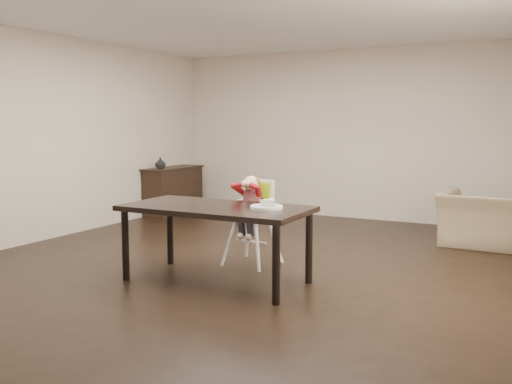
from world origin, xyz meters
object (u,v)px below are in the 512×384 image
Objects in this scene: dining_table at (216,214)px; high_chair at (253,202)px; armchair at (485,210)px; sideboard at (173,190)px.

dining_table is 1.84× the size of high_chair.
armchair is at bearing 49.76° from high_chair.
high_chair reaches higher than sideboard.
dining_table is 0.79m from high_chair.
dining_table is 4.31m from sideboard.
armchair reaches higher than sideboard.
armchair reaches higher than dining_table.
high_chair is 0.93× the size of armchair.
sideboard is (-2.83, 3.24, -0.27)m from dining_table.
armchair is (2.16, 2.12, -0.23)m from high_chair.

